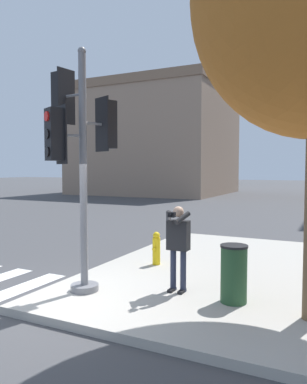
{
  "coord_description": "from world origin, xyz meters",
  "views": [
    {
      "loc": [
        4.47,
        -4.8,
        2.41
      ],
      "look_at": [
        1.35,
        1.55,
        1.97
      ],
      "focal_mm": 35.0,
      "sensor_mm": 36.0,
      "label": 1
    }
  ],
  "objects_px": {
    "traffic_signal_pole": "(78,145)",
    "fire_hydrant": "(156,248)",
    "person_photographer": "(178,241)",
    "trash_bin": "(234,274)"
  },
  "relations": [
    {
      "from": "fire_hydrant",
      "to": "trash_bin",
      "type": "xyz_separation_m",
      "value": [
        2.28,
        -1.69,
        0.11
      ]
    },
    {
      "from": "person_photographer",
      "to": "trash_bin",
      "type": "relative_size",
      "value": 1.6
    },
    {
      "from": "fire_hydrant",
      "to": "traffic_signal_pole",
      "type": "bearing_deg",
      "value": -102.04
    },
    {
      "from": "person_photographer",
      "to": "fire_hydrant",
      "type": "relative_size",
      "value": 2.03
    },
    {
      "from": "traffic_signal_pole",
      "to": "fire_hydrant",
      "type": "relative_size",
      "value": 5.7
    },
    {
      "from": "person_photographer",
      "to": "traffic_signal_pole",
      "type": "bearing_deg",
      "value": -156.97
    },
    {
      "from": "person_photographer",
      "to": "fire_hydrant",
      "type": "distance_m",
      "value": 2.06
    },
    {
      "from": "fire_hydrant",
      "to": "trash_bin",
      "type": "height_order",
      "value": "trash_bin"
    },
    {
      "from": "person_photographer",
      "to": "fire_hydrant",
      "type": "height_order",
      "value": "person_photographer"
    },
    {
      "from": "trash_bin",
      "to": "fire_hydrant",
      "type": "bearing_deg",
      "value": 143.36
    }
  ]
}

